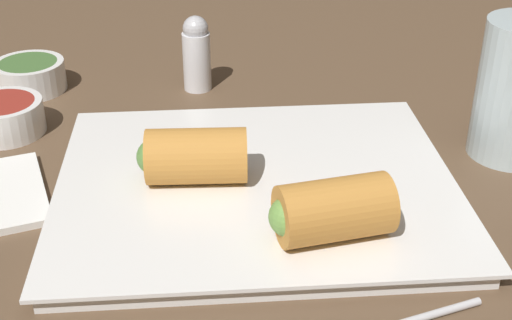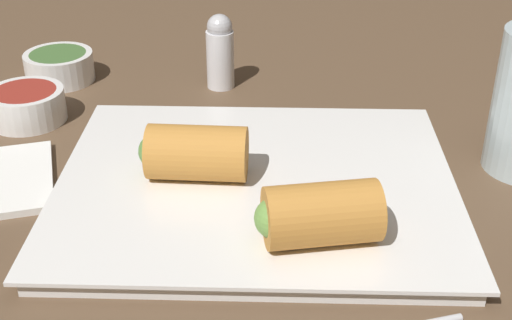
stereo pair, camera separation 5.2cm
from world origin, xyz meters
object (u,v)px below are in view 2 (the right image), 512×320
at_px(serving_plate, 256,187).
at_px(salt_shaker, 220,51).
at_px(dipping_bowl_far, 59,66).
at_px(dipping_bowl_near, 26,104).

bearing_deg(serving_plate, salt_shaker, 101.55).
xyz_separation_m(dipping_bowl_far, salt_shaker, (0.17, -0.01, 0.02)).
distance_m(serving_plate, dipping_bowl_far, 0.31).
height_order(dipping_bowl_near, dipping_bowl_far, same).
bearing_deg(serving_plate, dipping_bowl_far, 133.93).
bearing_deg(serving_plate, dipping_bowl_near, 149.98).
bearing_deg(salt_shaker, dipping_bowl_far, 176.43).
distance_m(serving_plate, salt_shaker, 0.22).
height_order(serving_plate, dipping_bowl_near, dipping_bowl_near).
distance_m(dipping_bowl_near, salt_shaker, 0.20).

